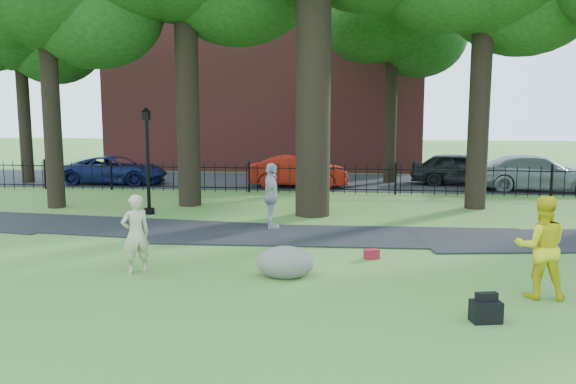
# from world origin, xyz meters

# --- Properties ---
(ground) EXTENTS (120.00, 120.00, 0.00)m
(ground) POSITION_xyz_m (0.00, 0.00, 0.00)
(ground) COLOR #456F27
(ground) RESTS_ON ground
(footpath) EXTENTS (36.07, 3.85, 0.03)m
(footpath) POSITION_xyz_m (1.00, 3.90, 0.00)
(footpath) COLOR black
(footpath) RESTS_ON ground
(street) EXTENTS (80.00, 7.00, 0.02)m
(street) POSITION_xyz_m (0.00, 16.00, 0.00)
(street) COLOR black
(street) RESTS_ON ground
(iron_fence) EXTENTS (44.00, 0.04, 1.20)m
(iron_fence) POSITION_xyz_m (0.00, 12.00, 0.60)
(iron_fence) COLOR black
(iron_fence) RESTS_ON ground
(brick_building) EXTENTS (18.00, 8.00, 12.00)m
(brick_building) POSITION_xyz_m (-4.00, 24.00, 6.00)
(brick_building) COLOR maroon
(brick_building) RESTS_ON ground
(woman) EXTENTS (0.70, 0.68, 1.63)m
(woman) POSITION_xyz_m (-3.12, -0.00, 0.81)
(woman) COLOR tan
(woman) RESTS_ON ground
(man) EXTENTS (0.93, 0.75, 1.84)m
(man) POSITION_xyz_m (4.60, -0.69, 0.92)
(man) COLOR gold
(man) RESTS_ON ground
(pedestrian) EXTENTS (0.65, 1.17, 1.88)m
(pedestrian) POSITION_xyz_m (-1.00, 4.69, 0.94)
(pedestrian) COLOR #9F9EA3
(pedestrian) RESTS_ON ground
(boulder) EXTENTS (1.33, 1.13, 0.67)m
(boulder) POSITION_xyz_m (-0.05, 0.09, 0.34)
(boulder) COLOR #696558
(boulder) RESTS_ON ground
(lamppost) EXTENTS (0.34, 0.34, 3.46)m
(lamppost) POSITION_xyz_m (-5.31, 6.61, 1.70)
(lamppost) COLOR black
(lamppost) RESTS_ON ground
(backpack) EXTENTS (0.51, 0.37, 0.34)m
(backpack) POSITION_xyz_m (3.38, -2.05, 0.17)
(backpack) COLOR black
(backpack) RESTS_ON ground
(red_bag) EXTENTS (0.37, 0.31, 0.22)m
(red_bag) POSITION_xyz_m (1.73, 1.66, 0.11)
(red_bag) COLOR maroon
(red_bag) RESTS_ON ground
(red_sedan) EXTENTS (4.41, 1.67, 1.44)m
(red_sedan) POSITION_xyz_m (-1.11, 13.82, 0.72)
(red_sedan) COLOR maroon
(red_sedan) RESTS_ON ground
(navy_van) EXTENTS (4.73, 2.28, 1.30)m
(navy_van) POSITION_xyz_m (-9.61, 13.91, 0.65)
(navy_van) COLOR #0D1542
(navy_van) RESTS_ON ground
(grey_car) EXTENTS (4.52, 2.08, 1.50)m
(grey_car) POSITION_xyz_m (6.15, 15.44, 0.75)
(grey_car) COLOR black
(grey_car) RESTS_ON ground
(silver_car) EXTENTS (5.32, 2.49, 1.50)m
(silver_car) POSITION_xyz_m (9.00, 13.77, 0.75)
(silver_car) COLOR gray
(silver_car) RESTS_ON ground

